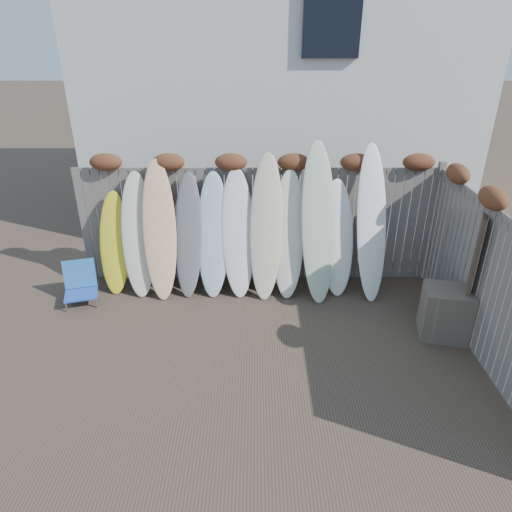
{
  "coord_description": "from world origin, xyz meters",
  "views": [
    {
      "loc": [
        0.0,
        -4.82,
        3.95
      ],
      "look_at": [
        0.0,
        1.2,
        1.0
      ],
      "focal_mm": 32.0,
      "sensor_mm": 36.0,
      "label": 1
    }
  ],
  "objects_px": {
    "lattice_panel": "(471,266)",
    "surfboard_0": "(114,243)",
    "wooden_crate": "(445,313)",
    "beach_chair": "(80,284)"
  },
  "relations": [
    {
      "from": "lattice_panel",
      "to": "surfboard_0",
      "type": "height_order",
      "value": "lattice_panel"
    },
    {
      "from": "lattice_panel",
      "to": "surfboard_0",
      "type": "distance_m",
      "value": 5.55
    },
    {
      "from": "lattice_panel",
      "to": "wooden_crate",
      "type": "bearing_deg",
      "value": -112.87
    },
    {
      "from": "wooden_crate",
      "to": "surfboard_0",
      "type": "xyz_separation_m",
      "value": [
        -5.04,
        1.38,
        0.45
      ]
    },
    {
      "from": "wooden_crate",
      "to": "surfboard_0",
      "type": "distance_m",
      "value": 5.24
    },
    {
      "from": "wooden_crate",
      "to": "surfboard_0",
      "type": "relative_size",
      "value": 0.44
    },
    {
      "from": "lattice_panel",
      "to": "surfboard_0",
      "type": "xyz_separation_m",
      "value": [
        -5.46,
        1.0,
        -0.09
      ]
    },
    {
      "from": "beach_chair",
      "to": "wooden_crate",
      "type": "height_order",
      "value": "wooden_crate"
    },
    {
      "from": "lattice_panel",
      "to": "surfboard_0",
      "type": "bearing_deg",
      "value": -166.05
    },
    {
      "from": "beach_chair",
      "to": "lattice_panel",
      "type": "height_order",
      "value": "lattice_panel"
    }
  ]
}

